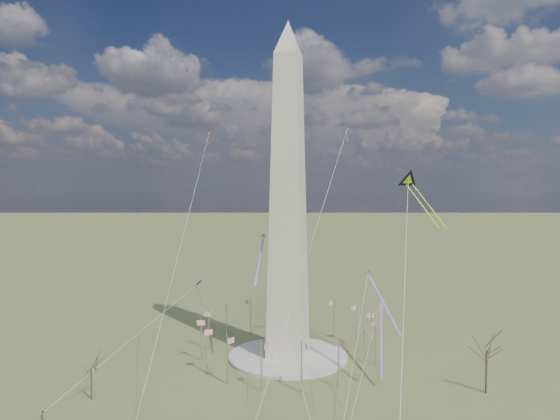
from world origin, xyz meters
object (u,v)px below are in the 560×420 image
(tree_near, at_px, (487,348))
(washington_monument, at_px, (288,200))
(kite_delta_black, at_px, (410,183))
(person_west, at_px, (43,415))

(tree_near, bearing_deg, washington_monument, 168.15)
(tree_near, distance_m, kite_delta_black, 48.38)
(washington_monument, bearing_deg, person_west, -127.94)
(washington_monument, height_order, kite_delta_black, washington_monument)
(washington_monument, relative_size, person_west, 52.67)
(person_west, distance_m, kite_delta_black, 109.89)
(washington_monument, bearing_deg, tree_near, -11.85)
(tree_near, xyz_separation_m, person_west, (-96.63, -42.43, -10.56))
(tree_near, relative_size, kite_delta_black, 0.89)
(tree_near, bearing_deg, person_west, -156.30)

